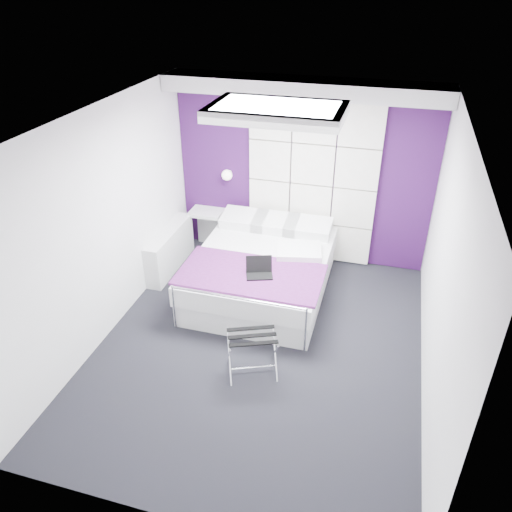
% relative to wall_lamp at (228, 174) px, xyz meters
% --- Properties ---
extents(floor, '(4.40, 4.40, 0.00)m').
position_rel_wall_lamp_xyz_m(floor, '(1.05, -2.06, -1.22)').
color(floor, black).
rests_on(floor, ground).
extents(ceiling, '(4.40, 4.40, 0.00)m').
position_rel_wall_lamp_xyz_m(ceiling, '(1.05, -2.06, 1.38)').
color(ceiling, white).
rests_on(ceiling, wall_back).
extents(wall_back, '(3.60, 0.00, 3.60)m').
position_rel_wall_lamp_xyz_m(wall_back, '(1.05, 0.14, 0.08)').
color(wall_back, white).
rests_on(wall_back, floor).
extents(wall_left, '(0.00, 4.40, 4.40)m').
position_rel_wall_lamp_xyz_m(wall_left, '(-0.75, -2.06, 0.08)').
color(wall_left, white).
rests_on(wall_left, floor).
extents(wall_right, '(0.00, 4.40, 4.40)m').
position_rel_wall_lamp_xyz_m(wall_right, '(2.85, -2.06, 0.08)').
color(wall_right, white).
rests_on(wall_right, floor).
extents(accent_wall, '(3.58, 0.02, 2.58)m').
position_rel_wall_lamp_xyz_m(accent_wall, '(1.05, 0.13, 0.08)').
color(accent_wall, '#350F43').
rests_on(accent_wall, wall_back).
extents(soffit, '(3.58, 0.50, 0.20)m').
position_rel_wall_lamp_xyz_m(soffit, '(1.05, -0.11, 1.28)').
color(soffit, silver).
rests_on(soffit, wall_back).
extents(headboard, '(1.80, 0.08, 2.30)m').
position_rel_wall_lamp_xyz_m(headboard, '(1.20, 0.08, -0.05)').
color(headboard, silver).
rests_on(headboard, wall_back).
extents(skylight, '(1.36, 0.86, 0.12)m').
position_rel_wall_lamp_xyz_m(skylight, '(1.05, -1.46, 1.33)').
color(skylight, white).
rests_on(skylight, ceiling).
extents(wall_lamp, '(0.15, 0.15, 0.15)m').
position_rel_wall_lamp_xyz_m(wall_lamp, '(0.00, 0.00, 0.00)').
color(wall_lamp, white).
rests_on(wall_lamp, wall_back).
extents(radiator, '(0.22, 1.20, 0.60)m').
position_rel_wall_lamp_xyz_m(radiator, '(-0.64, -0.76, -0.92)').
color(radiator, silver).
rests_on(radiator, floor).
extents(bed, '(1.74, 2.10, 0.73)m').
position_rel_wall_lamp_xyz_m(bed, '(0.78, -0.97, -0.91)').
color(bed, silver).
rests_on(bed, floor).
extents(nightstand, '(0.49, 0.38, 0.05)m').
position_rel_wall_lamp_xyz_m(nightstand, '(-0.34, -0.04, -0.62)').
color(nightstand, silver).
rests_on(nightstand, wall_back).
extents(luggage_rack, '(0.51, 0.37, 0.50)m').
position_rel_wall_lamp_xyz_m(luggage_rack, '(1.08, -2.49, -0.97)').
color(luggage_rack, silver).
rests_on(luggage_rack, floor).
extents(laptop, '(0.31, 0.22, 0.23)m').
position_rel_wall_lamp_xyz_m(laptop, '(0.89, -1.47, -0.57)').
color(laptop, black).
rests_on(laptop, bed).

